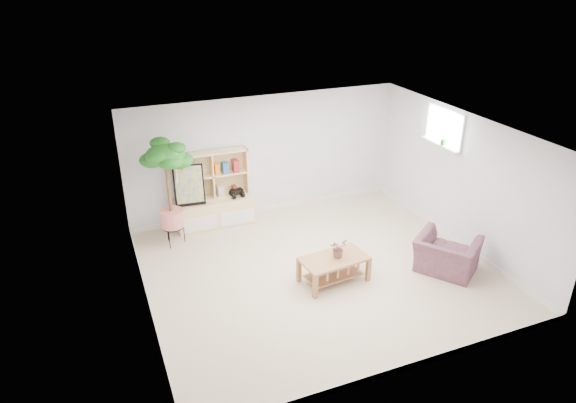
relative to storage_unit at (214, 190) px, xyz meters
name	(u,v)px	position (x,y,z in m)	size (l,w,h in m)	color
floor	(318,271)	(1.14, -2.24, -0.74)	(5.50, 5.00, 0.01)	#D2B38B
ceiling	(322,132)	(1.14, -2.24, 1.66)	(5.50, 5.00, 0.01)	white
walls	(319,206)	(1.14, -2.24, 0.46)	(5.51, 5.01, 2.40)	silver
baseboard	(318,268)	(1.14, -2.24, -0.69)	(5.50, 5.00, 0.10)	silver
window	(445,127)	(3.87, -1.64, 1.26)	(0.10, 0.98, 0.68)	#D2E3FF
window_sill	(440,145)	(3.81, -1.64, 0.94)	(0.14, 1.00, 0.04)	silver
storage_unit	(214,190)	(0.00, 0.00, 0.00)	(1.48, 0.50, 1.48)	#DFB177
poster	(189,185)	(-0.47, -0.06, 0.20)	(0.56, 0.13, 0.77)	yellow
toy_truck	(237,193)	(0.43, -0.05, -0.10)	(0.33, 0.23, 0.18)	black
coffee_table	(334,269)	(1.25, -2.60, -0.52)	(1.06, 0.58, 0.43)	brown
table_plant	(338,248)	(1.32, -2.59, -0.16)	(0.27, 0.23, 0.30)	#285E30
floor_tree	(169,194)	(-0.90, -0.43, 0.25)	(0.73, 0.73, 1.97)	#1F711B
armchair	(447,252)	(3.10, -3.03, -0.39)	(0.95, 0.83, 0.71)	navy
sill_plant	(444,139)	(3.81, -1.72, 1.07)	(0.12, 0.10, 0.22)	#1F711B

